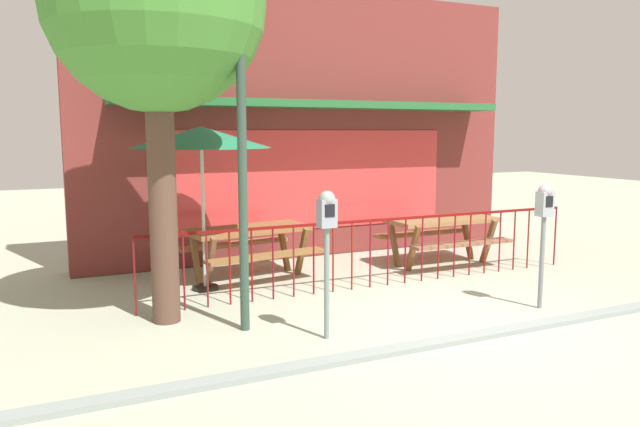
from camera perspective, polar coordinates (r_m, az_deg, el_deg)
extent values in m
plane|color=#A2A68F|center=(7.08, 13.78, -10.37)|extent=(40.00, 40.00, 0.00)
cube|color=#3B220D|center=(10.85, -1.23, -3.81)|extent=(7.92, 0.54, 0.01)
cube|color=maroon|center=(10.63, -1.27, 8.33)|extent=(7.92, 0.50, 4.56)
cube|color=#D83838|center=(10.42, -0.68, 3.22)|extent=(5.15, 0.02, 1.70)
cube|color=#246231|center=(10.09, 0.11, 10.29)|extent=(6.74, 0.70, 0.12)
cube|color=maroon|center=(8.44, 5.67, -0.62)|extent=(6.66, 0.04, 0.04)
cylinder|color=maroon|center=(7.45, -17.16, -5.78)|extent=(0.02, 0.02, 0.95)
cylinder|color=maroon|center=(7.49, -14.95, -5.62)|extent=(0.02, 0.02, 0.95)
cylinder|color=maroon|center=(7.54, -12.78, -5.46)|extent=(0.02, 0.02, 0.95)
cylinder|color=maroon|center=(7.61, -10.64, -5.29)|extent=(0.02, 0.02, 0.95)
cylinder|color=maroon|center=(7.68, -8.54, -5.12)|extent=(0.02, 0.02, 0.95)
cylinder|color=maroon|center=(7.76, -6.48, -4.94)|extent=(0.02, 0.02, 0.95)
cylinder|color=maroon|center=(7.86, -4.47, -4.76)|extent=(0.02, 0.02, 0.95)
cylinder|color=maroon|center=(7.96, -2.51, -4.58)|extent=(0.02, 0.02, 0.95)
cylinder|color=maroon|center=(8.07, -0.60, -4.40)|extent=(0.02, 0.02, 0.95)
cylinder|color=maroon|center=(8.19, 1.25, -4.22)|extent=(0.02, 0.02, 0.95)
cylinder|color=maroon|center=(8.32, 3.04, -4.05)|extent=(0.02, 0.02, 0.95)
cylinder|color=maroon|center=(8.45, 4.78, -3.87)|extent=(0.02, 0.02, 0.95)
cylinder|color=maroon|center=(8.60, 6.47, -3.70)|extent=(0.02, 0.02, 0.95)
cylinder|color=maroon|center=(8.75, 8.09, -3.52)|extent=(0.02, 0.02, 0.95)
cylinder|color=maroon|center=(8.91, 9.66, -3.36)|extent=(0.02, 0.02, 0.95)
cylinder|color=maroon|center=(9.07, 11.17, -3.19)|extent=(0.02, 0.02, 0.95)
cylinder|color=maroon|center=(9.24, 12.63, -3.03)|extent=(0.02, 0.02, 0.95)
cylinder|color=maroon|center=(9.42, 14.03, -2.87)|extent=(0.02, 0.02, 0.95)
cylinder|color=maroon|center=(9.60, 15.38, -2.72)|extent=(0.02, 0.02, 0.95)
cylinder|color=maroon|center=(9.79, 16.67, -2.57)|extent=(0.02, 0.02, 0.95)
cylinder|color=maroon|center=(9.98, 17.92, -2.43)|extent=(0.02, 0.02, 0.95)
cylinder|color=maroon|center=(10.18, 19.12, -2.29)|extent=(0.02, 0.02, 0.95)
cylinder|color=maroon|center=(10.38, 20.28, -2.16)|extent=(0.02, 0.02, 0.95)
cylinder|color=maroon|center=(10.58, 21.39, -2.02)|extent=(0.02, 0.02, 0.95)
cube|color=brown|center=(8.94, -6.74, -1.53)|extent=(1.89, 1.01, 0.07)
cube|color=brown|center=(8.52, -5.06, -4.03)|extent=(1.82, 0.52, 0.05)
cube|color=#935F3B|center=(9.49, -8.18, -2.86)|extent=(1.82, 0.52, 0.05)
cube|color=brown|center=(8.46, -10.35, -4.68)|extent=(0.12, 0.36, 0.78)
cube|color=brown|center=(8.97, -11.73, -4.01)|extent=(0.12, 0.36, 0.78)
cube|color=brown|center=(9.12, -1.75, -3.66)|extent=(0.12, 0.36, 0.78)
cube|color=brown|center=(9.59, -3.49, -3.10)|extent=(0.12, 0.36, 0.78)
cube|color=olive|center=(10.04, 11.49, -0.62)|extent=(1.80, 0.77, 0.07)
cube|color=brown|center=(9.65, 13.36, -2.81)|extent=(1.80, 0.27, 0.05)
cube|color=brown|center=(10.53, 9.69, -1.84)|extent=(1.80, 0.27, 0.05)
cube|color=brown|center=(9.46, 8.80, -3.34)|extent=(0.07, 0.35, 0.78)
cube|color=brown|center=(9.92, 7.02, -2.78)|extent=(0.07, 0.35, 0.78)
cube|color=brown|center=(10.33, 15.66, -2.59)|extent=(0.07, 0.35, 0.78)
cube|color=brown|center=(10.76, 13.74, -2.12)|extent=(0.07, 0.35, 0.78)
cylinder|color=black|center=(8.57, -10.82, -6.92)|extent=(0.36, 0.36, 0.05)
cylinder|color=#B0C0B2|center=(8.36, -11.01, 0.22)|extent=(0.04, 0.04, 2.20)
cone|color=#217551|center=(8.29, -11.19, 7.12)|extent=(1.89, 1.89, 0.29)
cylinder|color=slate|center=(6.34, 0.64, -6.66)|extent=(0.06, 0.06, 1.19)
cube|color=gray|center=(6.20, 0.65, 0.03)|extent=(0.18, 0.14, 0.30)
sphere|color=gray|center=(6.18, 0.66, 1.39)|extent=(0.17, 0.17, 0.17)
cube|color=black|center=(6.13, 0.95, 0.27)|extent=(0.11, 0.01, 0.13)
cylinder|color=slate|center=(7.91, 20.27, -4.38)|extent=(0.06, 0.06, 1.15)
cube|color=#8D979D|center=(7.80, 20.52, 0.86)|extent=(0.18, 0.14, 0.30)
sphere|color=gray|center=(7.78, 20.58, 1.96)|extent=(0.17, 0.17, 0.17)
cube|color=black|center=(7.74, 20.92, 1.07)|extent=(0.11, 0.01, 0.13)
cylinder|color=brown|center=(6.99, -14.70, 1.59)|extent=(0.31, 0.31, 2.91)
sphere|color=#418331|center=(7.09, -15.32, 18.81)|extent=(2.39, 2.39, 2.39)
cylinder|color=#2D4337|center=(6.48, -7.39, 5.65)|extent=(0.10, 0.10, 3.89)
cube|color=gray|center=(6.82, 15.65, -11.13)|extent=(11.09, 0.20, 0.11)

